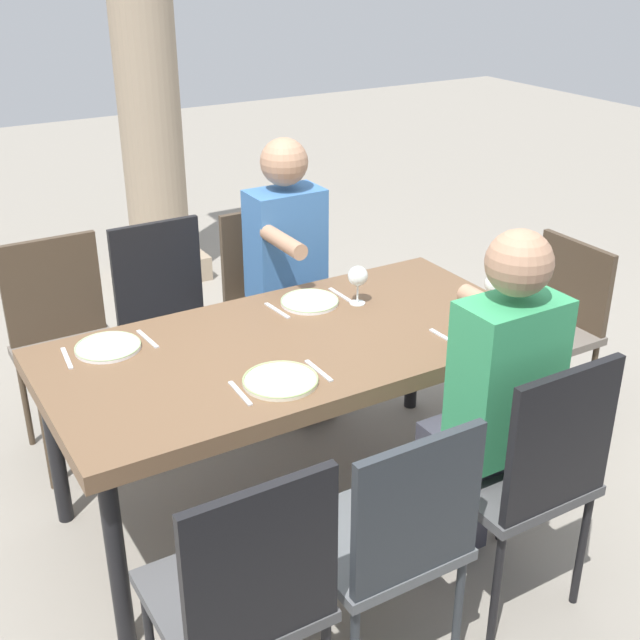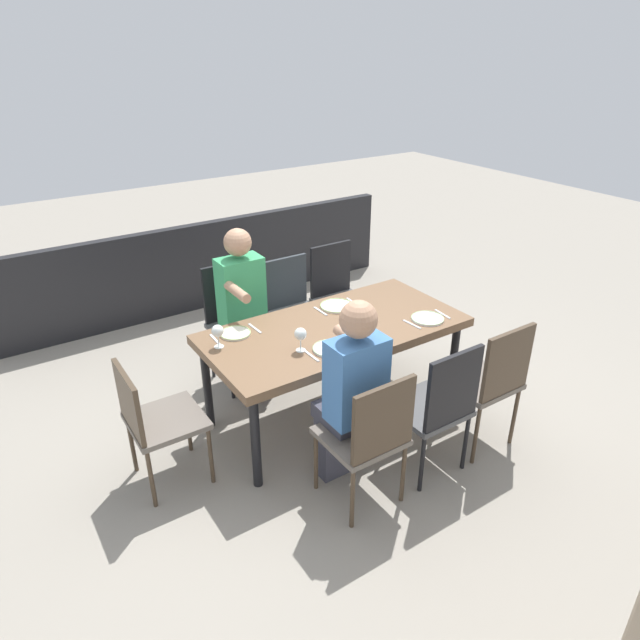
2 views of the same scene
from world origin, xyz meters
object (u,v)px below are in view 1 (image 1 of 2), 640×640
(stone_column_centre, at_px, (146,69))
(plate_0, at_px, (108,347))
(dining_table, at_px, (295,355))
(chair_west_south, at_px, (244,592))
(plate_2, at_px, (310,301))
(wine_glass_2, at_px, (358,277))
(plate_1, at_px, (280,380))
(chair_mid_south, at_px, (391,534))
(chair_east_north, at_px, (273,293))
(chair_west_north, at_px, (65,335))
(chair_east_south, at_px, (528,470))
(wine_glass_3, at_px, (495,284))
(plate_3, at_px, (476,328))
(diner_man_white, at_px, (292,272))
(chair_mid_north, at_px, (170,315))
(chair_head_east, at_px, (550,319))
(diner_woman_green, at_px, (491,401))

(stone_column_centre, relative_size, plate_0, 11.59)
(dining_table, xyz_separation_m, chair_west_south, (-0.64, -0.88, -0.14))
(plate_2, bearing_deg, wine_glass_2, -30.82)
(plate_1, bearing_deg, chair_mid_south, -87.29)
(chair_east_north, bearing_deg, chair_west_north, 179.96)
(chair_east_south, distance_m, wine_glass_3, 0.88)
(chair_east_south, bearing_deg, plate_3, 65.28)
(diner_man_white, bearing_deg, wine_glass_2, -87.70)
(chair_west_south, distance_m, chair_east_north, 2.02)
(chair_mid_north, distance_m, chair_head_east, 1.75)
(dining_table, distance_m, plate_2, 0.34)
(chair_west_south, distance_m, plate_0, 1.18)
(chair_east_south, bearing_deg, chair_head_east, 41.82)
(plate_3, bearing_deg, wine_glass_3, 30.84)
(plate_3, bearing_deg, diner_woman_green, -124.49)
(plate_1, relative_size, plate_2, 1.08)
(chair_head_east, distance_m, plate_2, 1.18)
(chair_mid_south, xyz_separation_m, chair_east_south, (0.53, -0.00, 0.04))
(stone_column_centre, relative_size, plate_2, 11.60)
(chair_west_south, bearing_deg, dining_table, 53.66)
(plate_2, height_order, wine_glass_3, wine_glass_3)
(dining_table, distance_m, chair_east_north, 0.96)
(plate_3, bearing_deg, dining_table, 156.35)
(diner_man_white, xyz_separation_m, wine_glass_2, (0.02, -0.51, 0.15))
(plate_3, bearing_deg, chair_east_south, -114.72)
(chair_head_east, bearing_deg, plate_2, 167.10)
(dining_table, height_order, chair_head_east, chair_head_east)
(diner_woman_green, distance_m, plate_1, 0.70)
(chair_east_south, bearing_deg, chair_east_north, 90.00)
(dining_table, bearing_deg, wine_glass_2, 22.59)
(chair_mid_south, xyz_separation_m, diner_woman_green, (0.54, 0.20, 0.19))
(plate_3, bearing_deg, stone_column_centre, 94.26)
(plate_0, height_order, wine_glass_2, wine_glass_2)
(chair_east_south, relative_size, wine_glass_3, 6.07)
(plate_1, bearing_deg, chair_west_south, -125.73)
(chair_west_north, height_order, chair_mid_south, chair_west_north)
(plate_1, bearing_deg, stone_column_centre, 77.78)
(chair_west_south, relative_size, chair_east_north, 1.03)
(plate_2, relative_size, wine_glass_3, 1.49)
(dining_table, xyz_separation_m, chair_east_south, (0.36, -0.88, -0.12))
(chair_west_north, xyz_separation_m, wine_glass_3, (1.45, -1.05, 0.31))
(chair_east_north, height_order, stone_column_centre, stone_column_centre)
(chair_mid_north, relative_size, plate_0, 3.94)
(diner_man_white, relative_size, stone_column_centre, 0.47)
(diner_woman_green, bearing_deg, plate_3, 55.51)
(chair_mid_south, distance_m, wine_glass_3, 1.24)
(chair_west_south, xyz_separation_m, diner_man_white, (1.00, 1.55, 0.17))
(dining_table, relative_size, chair_east_south, 1.90)
(chair_west_south, height_order, plate_1, chair_west_south)
(dining_table, bearing_deg, chair_west_north, 126.40)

